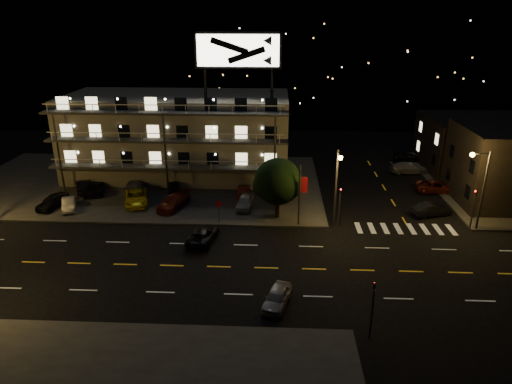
{
  "coord_description": "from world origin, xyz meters",
  "views": [
    {
      "loc": [
        2.73,
        -33.35,
        19.69
      ],
      "look_at": [
        0.76,
        8.0,
        3.72
      ],
      "focal_mm": 32.0,
      "sensor_mm": 36.0,
      "label": 1
    }
  ],
  "objects_px": {
    "tree": "(277,183)",
    "lot_car_4": "(245,202)",
    "lot_car_2": "(136,198)",
    "road_car_west": "(203,235)",
    "road_car_east": "(277,297)",
    "side_car_0": "(431,209)",
    "lot_car_7": "(134,186)"
  },
  "relations": [
    {
      "from": "tree",
      "to": "road_car_west",
      "type": "distance_m",
      "value": 9.43
    },
    {
      "from": "lot_car_7",
      "to": "side_car_0",
      "type": "xyz_separation_m",
      "value": [
        33.27,
        -4.98,
        -0.17
      ]
    },
    {
      "from": "road_car_west",
      "to": "lot_car_7",
      "type": "bearing_deg",
      "value": -40.05
    },
    {
      "from": "lot_car_2",
      "to": "lot_car_7",
      "type": "xyz_separation_m",
      "value": [
        -1.31,
        3.55,
        -0.0
      ]
    },
    {
      "from": "lot_car_4",
      "to": "road_car_west",
      "type": "distance_m",
      "value": 8.54
    },
    {
      "from": "tree",
      "to": "lot_car_2",
      "type": "distance_m",
      "value": 16.19
    },
    {
      "from": "lot_car_2",
      "to": "road_car_west",
      "type": "distance_m",
      "value": 12.17
    },
    {
      "from": "lot_car_2",
      "to": "road_car_east",
      "type": "bearing_deg",
      "value": -66.0
    },
    {
      "from": "lot_car_2",
      "to": "side_car_0",
      "type": "relative_size",
      "value": 1.23
    },
    {
      "from": "lot_car_4",
      "to": "road_car_east",
      "type": "relative_size",
      "value": 1.08
    },
    {
      "from": "lot_car_4",
      "to": "road_car_east",
      "type": "bearing_deg",
      "value": -74.0
    },
    {
      "from": "lot_car_7",
      "to": "road_car_west",
      "type": "relative_size",
      "value": 1.05
    },
    {
      "from": "lot_car_7",
      "to": "road_car_east",
      "type": "bearing_deg",
      "value": 120.15
    },
    {
      "from": "lot_car_2",
      "to": "lot_car_4",
      "type": "distance_m",
      "value": 12.19
    },
    {
      "from": "lot_car_4",
      "to": "lot_car_7",
      "type": "relative_size",
      "value": 0.83
    },
    {
      "from": "lot_car_2",
      "to": "side_car_0",
      "type": "distance_m",
      "value": 31.99
    },
    {
      "from": "road_car_east",
      "to": "lot_car_4",
      "type": "bearing_deg",
      "value": 117.37
    },
    {
      "from": "tree",
      "to": "lot_car_4",
      "type": "xyz_separation_m",
      "value": [
        -3.47,
        2.24,
        -3.05
      ]
    },
    {
      "from": "lot_car_4",
      "to": "side_car_0",
      "type": "xyz_separation_m",
      "value": [
        19.78,
        -0.85,
        -0.15
      ]
    },
    {
      "from": "tree",
      "to": "lot_car_7",
      "type": "xyz_separation_m",
      "value": [
        -16.96,
        6.36,
        -3.03
      ]
    },
    {
      "from": "tree",
      "to": "lot_car_7",
      "type": "relative_size",
      "value": 1.28
    },
    {
      "from": "road_car_west",
      "to": "tree",
      "type": "bearing_deg",
      "value": -131.02
    },
    {
      "from": "tree",
      "to": "side_car_0",
      "type": "height_order",
      "value": "tree"
    },
    {
      "from": "side_car_0",
      "to": "road_car_west",
      "type": "distance_m",
      "value": 24.2
    },
    {
      "from": "lot_car_2",
      "to": "lot_car_7",
      "type": "relative_size",
      "value": 1.05
    },
    {
      "from": "lot_car_2",
      "to": "tree",
      "type": "bearing_deg",
      "value": -26.94
    },
    {
      "from": "road_car_east",
      "to": "road_car_west",
      "type": "distance_m",
      "value": 12.06
    },
    {
      "from": "road_car_west",
      "to": "lot_car_4",
      "type": "bearing_deg",
      "value": -103.62
    },
    {
      "from": "tree",
      "to": "lot_car_7",
      "type": "bearing_deg",
      "value": 159.44
    },
    {
      "from": "side_car_0",
      "to": "tree",
      "type": "bearing_deg",
      "value": 76.38
    },
    {
      "from": "road_car_east",
      "to": "road_car_west",
      "type": "xyz_separation_m",
      "value": [
        -6.95,
        9.85,
        0.0
      ]
    },
    {
      "from": "tree",
      "to": "road_car_east",
      "type": "distance_m",
      "value": 15.79
    }
  ]
}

